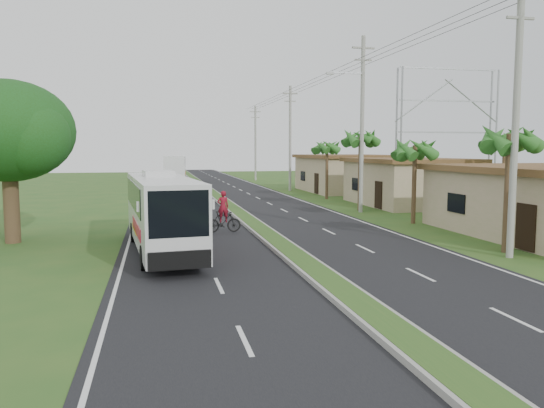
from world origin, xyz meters
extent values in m
plane|color=#2A531E|center=(0.00, 0.00, 0.00)|extent=(180.00, 180.00, 0.00)
cube|color=black|center=(0.00, 20.00, 0.01)|extent=(14.00, 160.00, 0.02)
cube|color=gray|center=(0.00, 20.00, 0.10)|extent=(1.20, 160.00, 0.17)
cube|color=#2A531E|center=(0.00, 20.00, 0.18)|extent=(0.95, 160.00, 0.02)
cube|color=silver|center=(-6.70, 20.00, 0.00)|extent=(0.12, 160.00, 0.01)
cube|color=silver|center=(6.70, 20.00, 0.00)|extent=(0.12, 160.00, 0.01)
cube|color=tan|center=(14.00, 22.00, 1.68)|extent=(7.00, 10.00, 3.35)
cube|color=brown|center=(14.00, 22.00, 3.51)|extent=(7.60, 10.60, 0.32)
cube|color=tan|center=(14.00, 36.00, 1.75)|extent=(8.00, 11.00, 3.50)
cube|color=brown|center=(14.00, 36.00, 3.66)|extent=(8.60, 11.60, 0.32)
cylinder|color=#473321|center=(9.00, 3.00, 2.50)|extent=(0.26, 0.26, 5.00)
cylinder|color=#473321|center=(9.40, 12.00, 2.30)|extent=(0.26, 0.26, 4.60)
cylinder|color=#473321|center=(8.80, 19.00, 2.70)|extent=(0.26, 0.26, 5.40)
cylinder|color=#473321|center=(9.30, 28.00, 2.40)|extent=(0.26, 0.26, 4.80)
cylinder|color=#473321|center=(17.50, 15.00, 2.60)|extent=(0.26, 0.26, 5.20)
cylinder|color=#473321|center=(-12.00, 10.00, 2.00)|extent=(0.70, 0.70, 4.00)
ellipsoid|color=#1B4412|center=(-12.00, 10.00, 5.20)|extent=(6.00, 6.00, 4.68)
sphere|color=#1B4412|center=(-10.80, 9.00, 4.90)|extent=(3.40, 3.40, 3.40)
cylinder|color=gray|center=(8.50, 2.00, 5.50)|extent=(0.28, 0.28, 11.00)
cube|color=gray|center=(8.50, 2.00, 9.40)|extent=(1.20, 0.10, 0.10)
cylinder|color=gray|center=(8.50, 18.00, 6.00)|extent=(0.28, 0.28, 12.00)
cube|color=gray|center=(8.50, 18.00, 11.20)|extent=(1.60, 0.12, 0.12)
cube|color=gray|center=(8.50, 18.00, 10.40)|extent=(1.20, 0.10, 0.10)
cube|color=gray|center=(7.30, 18.00, 9.50)|extent=(2.40, 0.10, 0.10)
cylinder|color=gray|center=(8.50, 38.00, 5.50)|extent=(0.28, 0.28, 11.00)
cube|color=gray|center=(8.50, 38.00, 10.20)|extent=(1.60, 0.12, 0.12)
cube|color=gray|center=(8.50, 38.00, 9.40)|extent=(1.20, 0.10, 0.10)
cylinder|color=gray|center=(8.50, 58.00, 5.25)|extent=(0.28, 0.28, 10.50)
cube|color=gray|center=(8.50, 58.00, 9.70)|extent=(1.60, 0.12, 0.12)
cube|color=gray|center=(8.50, 58.00, 8.90)|extent=(1.20, 0.10, 0.10)
cylinder|color=gray|center=(17.00, 29.50, 6.00)|extent=(0.18, 0.18, 12.00)
cylinder|color=gray|center=(27.00, 29.50, 6.00)|extent=(0.18, 0.18, 12.00)
cylinder|color=gray|center=(17.00, 30.50, 6.00)|extent=(0.18, 0.18, 12.00)
cylinder|color=gray|center=(27.00, 30.50, 6.00)|extent=(0.18, 0.18, 12.00)
cube|color=gray|center=(22.00, 30.00, 6.00)|extent=(10.00, 0.14, 0.14)
cube|color=gray|center=(22.00, 30.00, 9.00)|extent=(10.00, 0.14, 0.14)
cube|color=gray|center=(22.00, 30.00, 12.00)|extent=(10.00, 0.14, 0.14)
cube|color=silver|center=(-5.20, 6.22, 1.79)|extent=(3.23, 10.77, 2.78)
cube|color=black|center=(-5.25, 6.75, 2.40)|extent=(3.08, 8.67, 1.11)
cube|color=black|center=(-4.69, 1.00, 2.24)|extent=(1.99, 0.33, 1.56)
cube|color=red|center=(-5.09, 5.16, 1.23)|extent=(2.70, 4.80, 0.49)
cube|color=yellow|center=(-5.22, 6.48, 1.01)|extent=(2.51, 2.86, 0.22)
cube|color=silver|center=(-5.30, 7.27, 3.31)|extent=(1.44, 2.23, 0.25)
cylinder|color=black|center=(-5.86, 2.78, 0.46)|extent=(0.37, 0.94, 0.92)
cylinder|color=black|center=(-3.87, 2.97, 0.46)|extent=(0.37, 0.94, 0.92)
cylinder|color=black|center=(-6.47, 8.94, 0.46)|extent=(0.37, 0.94, 0.92)
cylinder|color=black|center=(-4.48, 9.13, 0.46)|extent=(0.37, 0.94, 0.92)
cube|color=white|center=(-2.82, 56.99, 1.86)|extent=(3.38, 12.36, 3.40)
cube|color=black|center=(-2.79, 57.52, 2.88)|extent=(3.24, 9.18, 1.16)
cube|color=orange|center=(-2.88, 55.93, 1.21)|extent=(3.05, 6.00, 0.37)
cylinder|color=black|center=(-4.28, 52.02, 0.51)|extent=(0.38, 1.04, 1.02)
cylinder|color=black|center=(-1.95, 51.88, 0.51)|extent=(0.38, 1.04, 1.02)
cylinder|color=black|center=(-3.72, 61.57, 0.51)|extent=(0.38, 1.04, 1.02)
cylinder|color=black|center=(-1.38, 61.43, 0.51)|extent=(0.38, 1.04, 1.02)
imported|color=black|center=(-2.00, 10.93, 0.56)|extent=(1.89, 0.60, 1.12)
imported|color=maroon|center=(-2.00, 10.93, 1.38)|extent=(0.62, 0.42, 1.66)
camera|label=1|loc=(-5.38, -16.52, 4.33)|focal=35.00mm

